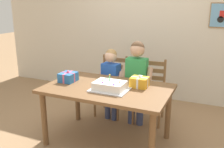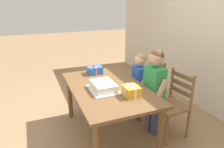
{
  "view_description": "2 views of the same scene",
  "coord_description": "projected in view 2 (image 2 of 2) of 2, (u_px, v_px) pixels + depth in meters",
  "views": [
    {
      "loc": [
        1.25,
        -2.67,
        1.75
      ],
      "look_at": [
        0.01,
        0.12,
        0.88
      ],
      "focal_mm": 41.01,
      "sensor_mm": 36.0,
      "label": 1
    },
    {
      "loc": [
        2.34,
        -0.9,
        1.82
      ],
      "look_at": [
        0.08,
        0.03,
        0.94
      ],
      "focal_mm": 33.24,
      "sensor_mm": 36.0,
      "label": 2
    }
  ],
  "objects": [
    {
      "name": "dining_table",
      "position": [
        108.0,
        93.0,
        2.76
      ],
      "size": [
        1.52,
        0.94,
        0.74
      ],
      "color": "brown",
      "rests_on": "ground"
    },
    {
      "name": "chair_left",
      "position": [
        148.0,
        88.0,
        3.38
      ],
      "size": [
        0.44,
        0.44,
        0.92
      ],
      "color": "brown",
      "rests_on": "ground"
    },
    {
      "name": "ground_plane",
      "position": [
        108.0,
        134.0,
        2.98
      ],
      "size": [
        20.0,
        20.0,
        0.0
      ],
      "primitive_type": "plane",
      "color": "#997551"
    },
    {
      "name": "child_older",
      "position": [
        154.0,
        84.0,
        2.79
      ],
      "size": [
        0.45,
        0.26,
        1.23
      ],
      "color": "#38426B",
      "rests_on": "ground"
    },
    {
      "name": "birthday_cake",
      "position": [
        103.0,
        86.0,
        2.61
      ],
      "size": [
        0.44,
        0.34,
        0.19
      ],
      "color": "silver",
      "rests_on": "dining_table"
    },
    {
      "name": "child_younger",
      "position": [
        139.0,
        80.0,
        3.16
      ],
      "size": [
        0.41,
        0.24,
        1.09
      ],
      "color": "#38426B",
      "rests_on": "ground"
    },
    {
      "name": "chair_right",
      "position": [
        172.0,
        104.0,
        2.85
      ],
      "size": [
        0.46,
        0.46,
        0.92
      ],
      "color": "brown",
      "rests_on": "ground"
    },
    {
      "name": "back_wall",
      "position": [
        219.0,
        35.0,
        3.19
      ],
      "size": [
        6.4,
        0.11,
        2.6
      ],
      "color": "beige",
      "rests_on": "ground"
    },
    {
      "name": "gift_box_beside_cake",
      "position": [
        95.0,
        70.0,
        3.19
      ],
      "size": [
        0.2,
        0.22,
        0.15
      ],
      "color": "#286BB7",
      "rests_on": "dining_table"
    },
    {
      "name": "gift_box_red_large",
      "position": [
        131.0,
        91.0,
        2.45
      ],
      "size": [
        0.21,
        0.18,
        0.16
      ],
      "color": "gold",
      "rests_on": "dining_table"
    }
  ]
}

